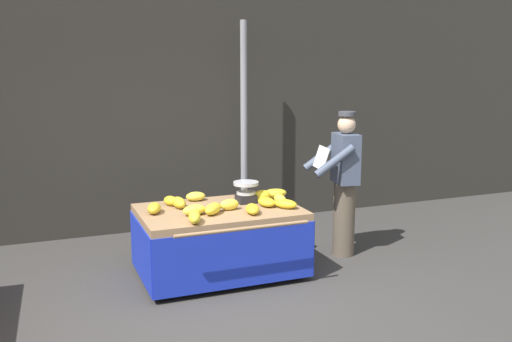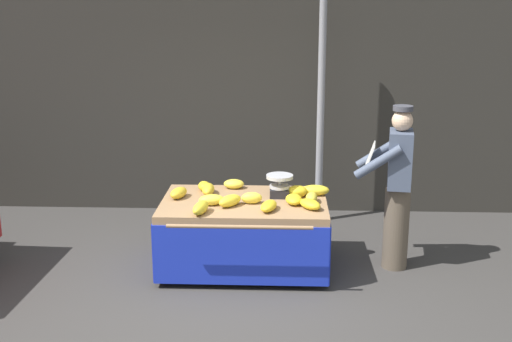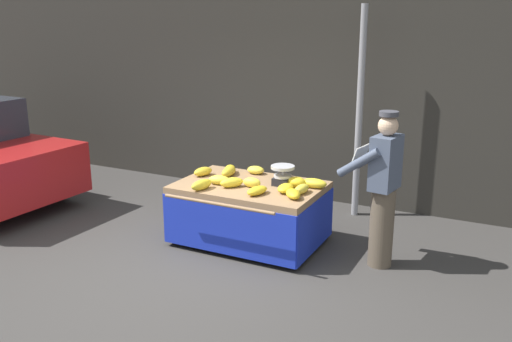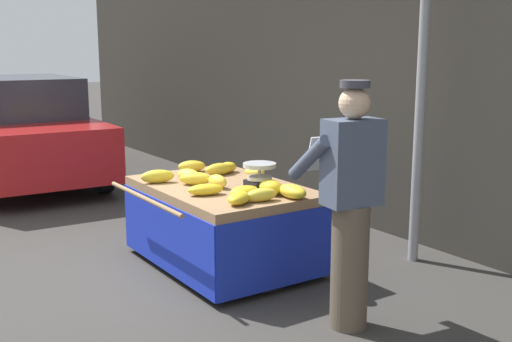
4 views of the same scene
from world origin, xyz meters
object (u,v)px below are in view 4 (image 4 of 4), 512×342
street_pole (420,107)px  banana_bunch_4 (219,169)px  banana_bunch_11 (261,195)px  banana_bunch_12 (158,176)px  vendor_person (350,205)px  banana_bunch_9 (192,166)px  weighing_scale (260,177)px  banana_bunch_7 (292,191)px  parked_car (20,131)px  banana_bunch_5 (217,181)px  banana_bunch_6 (195,179)px  banana_bunch_10 (189,175)px  banana_bunch_0 (206,190)px  banana_cart (222,207)px  banana_bunch_3 (228,167)px  banana_bunch_8 (255,171)px  banana_bunch_2 (245,192)px  banana_bunch_13 (271,187)px  banana_bunch_1 (239,198)px

street_pole → banana_bunch_4: bearing=-133.0°
banana_bunch_11 → banana_bunch_12: (-1.08, -0.38, 0.01)m
vendor_person → banana_bunch_9: bearing=-179.5°
weighing_scale → banana_bunch_4: weighing_scale is taller
banana_bunch_7 → banana_bunch_11: 0.27m
banana_bunch_12 → parked_car: size_ratio=0.08×
banana_bunch_5 → banana_bunch_6: 0.24m
banana_bunch_9 → parked_car: (-3.99, -0.65, -0.04)m
vendor_person → banana_bunch_10: bearing=-172.6°
weighing_scale → banana_bunch_0: weighing_scale is taller
banana_cart → banana_bunch_9: size_ratio=6.45×
weighing_scale → banana_bunch_6: weighing_scale is taller
banana_bunch_5 → banana_bunch_11: (0.60, 0.04, -0.01)m
banana_bunch_0 → banana_bunch_3: bearing=137.9°
street_pole → banana_bunch_10: size_ratio=11.02×
weighing_scale → banana_bunch_9: (-1.05, -0.09, -0.06)m
banana_bunch_4 → banana_bunch_12: 0.63m
weighing_scale → banana_bunch_10: 0.75m
banana_bunch_12 → banana_bunch_5: bearing=35.6°
banana_bunch_8 → street_pole: bearing=47.8°
banana_bunch_7 → banana_bunch_8: 0.90m
banana_bunch_3 → parked_car: bearing=-167.7°
banana_bunch_2 → banana_bunch_11: (0.18, 0.04, 0.00)m
banana_bunch_4 → banana_bunch_6: bearing=-56.4°
street_pole → banana_bunch_13: 1.55m
street_pole → banana_bunch_6: 2.08m
street_pole → banana_cart: bearing=-119.1°
banana_bunch_12 → banana_bunch_7: bearing=30.1°
banana_cart → banana_bunch_9: bearing=174.6°
banana_bunch_5 → banana_bunch_7: 0.72m
banana_cart → banana_bunch_1: size_ratio=6.47×
banana_bunch_2 → banana_bunch_4: bearing=162.3°
banana_bunch_0 → banana_bunch_10: (-0.58, 0.15, 0.01)m
street_pole → banana_bunch_0: 2.03m
banana_cart → banana_bunch_8: 0.52m
banana_bunch_6 → banana_bunch_12: size_ratio=0.94×
banana_bunch_6 → banana_bunch_10: 0.19m
banana_bunch_2 → banana_bunch_7: banana_bunch_7 is taller
banana_bunch_11 → banana_bunch_10: bearing=-173.7°
banana_cart → banana_bunch_3: banana_bunch_3 is taller
banana_bunch_4 → banana_bunch_5: banana_bunch_5 is taller
banana_cart → banana_bunch_1: 0.75m
banana_bunch_12 → banana_bunch_4: bearing=89.9°
banana_cart → banana_bunch_2: banana_bunch_2 is taller
banana_bunch_9 → vendor_person: (2.25, 0.02, 0.08)m
banana_bunch_4 → banana_bunch_6: banana_bunch_6 is taller
banana_cart → banana_bunch_3: bearing=143.7°
banana_bunch_0 → banana_bunch_13: 0.53m
banana_bunch_0 → parked_car: size_ratio=0.07×
banana_bunch_5 → parked_car: bearing=-174.0°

